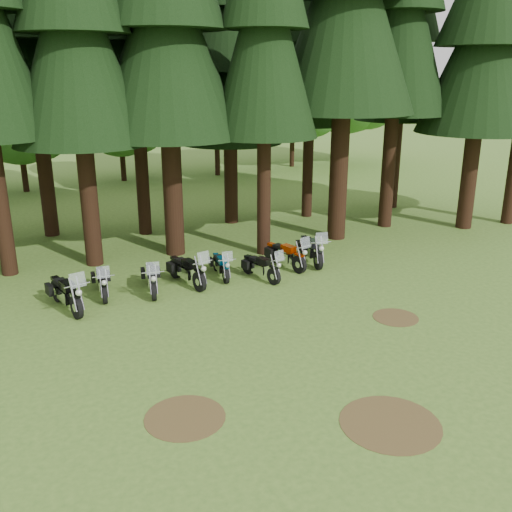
# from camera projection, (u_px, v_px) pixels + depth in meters

# --- Properties ---
(ground) EXTENTS (120.00, 120.00, 0.00)m
(ground) POSITION_uv_depth(u_px,v_px,m) (270.00, 352.00, 15.41)
(ground) COLOR #446A24
(ground) RESTS_ON ground
(pine_front_9) EXTENTS (5.44, 5.44, 15.89)m
(pine_front_9) POSITION_uv_depth(u_px,v_px,m) (488.00, 14.00, 24.54)
(pine_front_9) COLOR black
(pine_front_9) RESTS_ON ground
(pine_back_2) EXTENTS (4.85, 4.85, 16.30)m
(pine_back_2) POSITION_uv_depth(u_px,v_px,m) (26.00, 5.00, 23.22)
(pine_back_2) COLOR black
(pine_back_2) RESTS_ON ground
(pine_back_3) EXTENTS (4.35, 4.35, 16.20)m
(pine_back_3) POSITION_uv_depth(u_px,v_px,m) (132.00, 7.00, 23.49)
(pine_back_3) COLOR black
(pine_back_3) RESTS_ON ground
(pine_back_4) EXTENTS (4.94, 4.94, 13.78)m
(pine_back_4) POSITION_uv_depth(u_px,v_px,m) (229.00, 46.00, 25.89)
(pine_back_4) COLOR black
(pine_back_4) RESTS_ON ground
(pine_back_5) EXTENTS (3.94, 3.94, 16.33)m
(pine_back_5) POSITION_uv_depth(u_px,v_px,m) (312.00, 13.00, 26.61)
(pine_back_5) COLOR black
(pine_back_5) RESTS_ON ground
(pine_back_6) EXTENTS (4.59, 4.59, 16.58)m
(pine_back_6) POSITION_uv_depth(u_px,v_px,m) (406.00, 13.00, 28.51)
(pine_back_6) COLOR black
(pine_back_6) RESTS_ON ground
(decid_3) EXTENTS (6.12, 5.95, 7.65)m
(decid_3) POSITION_uv_depth(u_px,v_px,m) (22.00, 117.00, 34.07)
(decid_3) COLOR black
(decid_3) RESTS_ON ground
(decid_4) EXTENTS (5.93, 5.76, 7.41)m
(decid_4) POSITION_uv_depth(u_px,v_px,m) (124.00, 115.00, 37.54)
(decid_4) COLOR black
(decid_4) RESTS_ON ground
(decid_5) EXTENTS (8.45, 8.21, 10.56)m
(decid_5) POSITION_uv_depth(u_px,v_px,m) (222.00, 85.00, 38.98)
(decid_5) COLOR black
(decid_5) RESTS_ON ground
(decid_6) EXTENTS (7.06, 6.86, 8.82)m
(decid_6) POSITION_uv_depth(u_px,v_px,m) (298.00, 98.00, 42.93)
(decid_6) COLOR black
(decid_6) RESTS_ON ground
(decid_7) EXTENTS (8.44, 8.20, 10.55)m
(decid_7) POSITION_uv_depth(u_px,v_px,m) (352.00, 83.00, 44.21)
(decid_7) COLOR black
(decid_7) RESTS_ON ground
(dirt_patch_0) EXTENTS (1.80, 1.80, 0.01)m
(dirt_patch_0) POSITION_uv_depth(u_px,v_px,m) (185.00, 417.00, 12.53)
(dirt_patch_0) COLOR #4C3D1E
(dirt_patch_0) RESTS_ON ground
(dirt_patch_1) EXTENTS (1.40, 1.40, 0.01)m
(dirt_patch_1) POSITION_uv_depth(u_px,v_px,m) (396.00, 317.00, 17.55)
(dirt_patch_1) COLOR #4C3D1E
(dirt_patch_1) RESTS_ON ground
(dirt_patch_2) EXTENTS (2.20, 2.20, 0.01)m
(dirt_patch_2) POSITION_uv_depth(u_px,v_px,m) (390.00, 424.00, 12.31)
(dirt_patch_2) COLOR #4C3D1E
(dirt_patch_2) RESTS_ON ground
(motorcycle_0) EXTENTS (0.91, 2.49, 1.58)m
(motorcycle_0) POSITION_uv_depth(u_px,v_px,m) (66.00, 294.00, 17.98)
(motorcycle_0) COLOR black
(motorcycle_0) RESTS_ON ground
(motorcycle_1) EXTENTS (0.47, 2.18, 1.37)m
(motorcycle_1) POSITION_uv_depth(u_px,v_px,m) (102.00, 283.00, 19.13)
(motorcycle_1) COLOR black
(motorcycle_1) RESTS_ON ground
(motorcycle_2) EXTENTS (0.66, 2.27, 1.43)m
(motorcycle_2) POSITION_uv_depth(u_px,v_px,m) (152.00, 279.00, 19.43)
(motorcycle_2) COLOR black
(motorcycle_2) RESTS_ON ground
(motorcycle_3) EXTENTS (0.86, 2.39, 1.51)m
(motorcycle_3) POSITION_uv_depth(u_px,v_px,m) (187.00, 271.00, 20.08)
(motorcycle_3) COLOR black
(motorcycle_3) RESTS_ON ground
(motorcycle_4) EXTENTS (0.47, 2.02, 1.27)m
(motorcycle_4) POSITION_uv_depth(u_px,v_px,m) (221.00, 266.00, 20.84)
(motorcycle_4) COLOR black
(motorcycle_4) RESTS_ON ground
(motorcycle_5) EXTENTS (0.82, 2.10, 1.33)m
(motorcycle_5) POSITION_uv_depth(u_px,v_px,m) (261.00, 268.00, 20.62)
(motorcycle_5) COLOR black
(motorcycle_5) RESTS_ON ground
(motorcycle_6) EXTENTS (0.87, 2.33, 1.47)m
(motorcycle_6) POSITION_uv_depth(u_px,v_px,m) (285.00, 255.00, 21.80)
(motorcycle_6) COLOR black
(motorcycle_6) RESTS_ON ground
(motorcycle_7) EXTENTS (0.73, 2.47, 1.55)m
(motorcycle_7) POSITION_uv_depth(u_px,v_px,m) (311.00, 250.00, 22.37)
(motorcycle_7) COLOR black
(motorcycle_7) RESTS_ON ground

